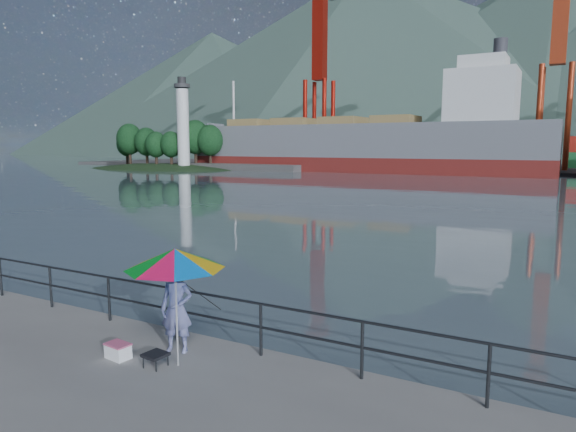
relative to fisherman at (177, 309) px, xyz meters
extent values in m
cube|color=#50626A|center=(-1.50, 128.90, -0.84)|extent=(500.00, 280.00, 0.00)
cylinder|color=#2D3033|center=(-1.50, 0.60, 0.16)|extent=(22.00, 0.05, 0.05)
cylinder|color=#2D3033|center=(-1.50, 0.60, -0.29)|extent=(22.00, 0.05, 0.05)
cube|color=#2D3033|center=(-1.50, 0.60, -0.34)|extent=(22.00, 0.06, 1.00)
cone|color=#385147|center=(-141.50, 188.90, 26.66)|extent=(228.80, 228.80, 55.00)
cone|color=#385147|center=(-71.50, 198.90, 36.66)|extent=(312.00, 312.00, 75.00)
cone|color=#385147|center=(-1.50, 203.90, 33.16)|extent=(282.88, 282.88, 68.00)
ellipsoid|color=#263F1E|center=(-56.50, 60.90, -0.84)|extent=(48.00, 26.40, 8.40)
cylinder|color=white|center=(-50.50, 59.90, 5.66)|extent=(2.00, 2.00, 13.00)
cylinder|color=#2D2D2D|center=(-50.50, 59.90, 13.16)|extent=(1.80, 1.80, 2.00)
imported|color=navy|center=(0.00, 0.00, 0.00)|extent=(0.72, 0.60, 1.69)
cylinder|color=white|center=(0.43, -0.49, 0.13)|extent=(0.04, 0.04, 1.96)
cone|color=#04951E|center=(0.43, -0.49, 1.11)|extent=(1.89, 1.89, 0.36)
cube|color=black|center=(0.12, -0.73, -0.62)|extent=(0.42, 0.42, 0.05)
cube|color=#2D3033|center=(0.12, -0.73, -0.74)|extent=(0.32, 0.32, 0.20)
cube|color=white|center=(-0.75, -0.78, -0.72)|extent=(0.47, 0.34, 0.26)
cylinder|color=black|center=(-0.13, 0.83, -0.84)|extent=(0.18, 1.67, 1.18)
cube|color=maroon|center=(-22.94, 68.84, -0.09)|extent=(56.04, 9.70, 2.50)
cube|color=slate|center=(-22.94, 68.84, 3.66)|extent=(56.04, 9.70, 5.00)
cube|color=silver|center=(-5.01, 68.84, 9.66)|extent=(9.00, 8.15, 7.00)
camera|label=1|loc=(6.37, -7.19, 3.08)|focal=32.00mm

